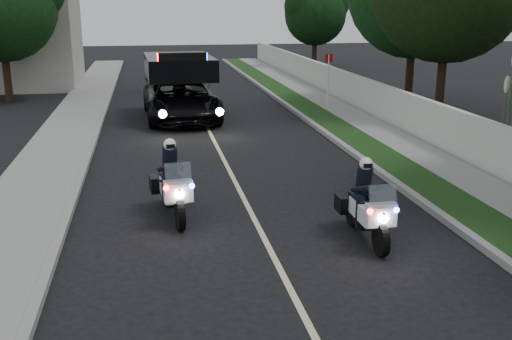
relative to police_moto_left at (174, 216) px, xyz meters
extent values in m
plane|color=black|center=(1.76, -2.65, 0.00)|extent=(120.00, 120.00, 0.00)
cube|color=gray|center=(5.86, 7.35, 0.07)|extent=(0.20, 60.00, 0.15)
cube|color=#193814|center=(6.56, 7.35, 0.08)|extent=(1.20, 60.00, 0.16)
cube|color=gray|center=(7.86, 7.35, 0.08)|extent=(1.40, 60.00, 0.16)
cube|color=beige|center=(8.86, 7.35, 0.75)|extent=(0.22, 60.00, 1.50)
cube|color=gray|center=(-2.34, 7.35, 0.07)|extent=(0.20, 60.00, 0.15)
cube|color=gray|center=(-3.44, 7.35, 0.08)|extent=(2.00, 60.00, 0.16)
cube|color=#A8A396|center=(-8.24, 23.35, 3.50)|extent=(8.00, 6.00, 7.00)
cube|color=#BFB78C|center=(1.76, 7.35, 0.00)|extent=(0.12, 50.00, 0.01)
imported|color=black|center=(0.89, 11.82, 0.00)|extent=(3.09, 6.28, 3.00)
imported|color=black|center=(-0.28, 19.87, 0.00)|extent=(0.78, 1.70, 0.86)
imported|color=black|center=(-0.28, 19.87, 0.00)|extent=(0.61, 0.43, 1.62)
camera|label=1|loc=(-0.45, -13.01, 4.66)|focal=42.47mm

